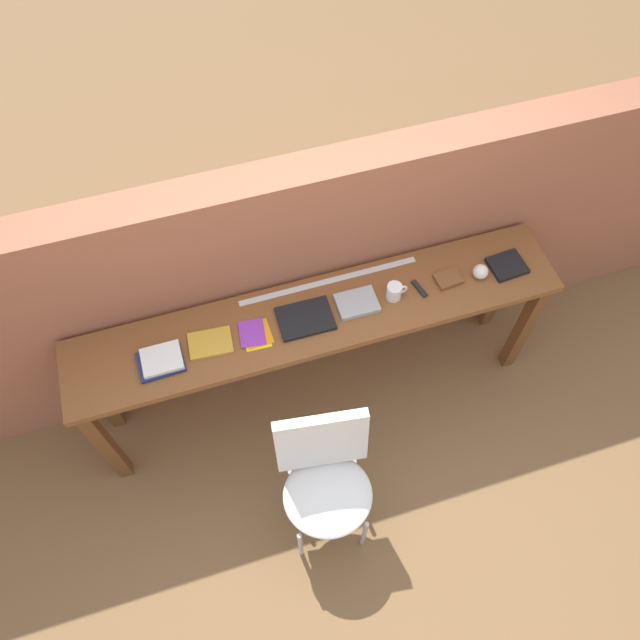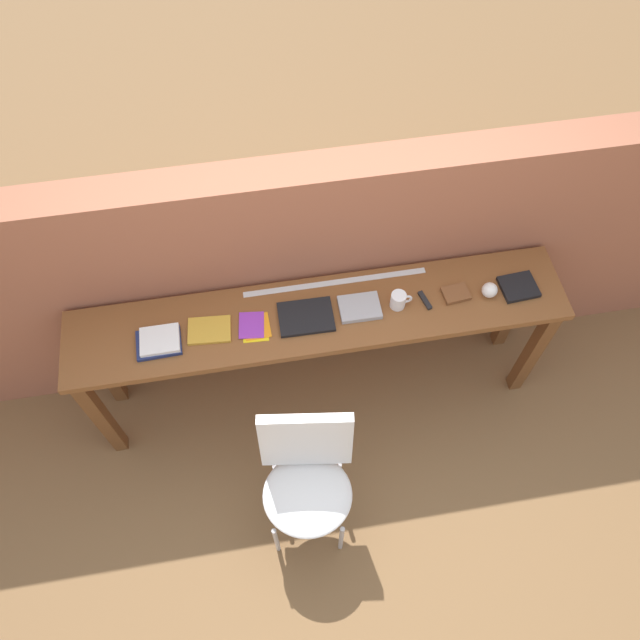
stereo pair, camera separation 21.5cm
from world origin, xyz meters
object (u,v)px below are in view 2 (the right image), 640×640
magazine_cycling (209,330)px  book_repair_rightmost (519,287)px  multitool_folded (425,300)px  leather_journal_brown (456,294)px  chair_white_moulded (307,476)px  book_open_centre (306,317)px  pamphlet_pile_colourful (255,327)px  sports_ball_small (490,290)px  mug (399,300)px  book_stack_leftmost (159,342)px

magazine_cycling → book_repair_rightmost: book_repair_rightmost is taller
multitool_folded → leather_journal_brown: (0.16, 0.01, 0.00)m
multitool_folded → chair_white_moulded: bearing=-136.4°
book_open_centre → pamphlet_pile_colourful: bearing=-176.6°
multitool_folded → sports_ball_small: 0.33m
magazine_cycling → pamphlet_pile_colourful: bearing=0.7°
magazine_cycling → book_repair_rightmost: bearing=4.2°
magazine_cycling → leather_journal_brown: size_ratio=1.59×
pamphlet_pile_colourful → mug: bearing=0.8°
pamphlet_pile_colourful → leather_journal_brown: 1.02m
chair_white_moulded → book_open_centre: (0.11, 0.67, 0.36)m
sports_ball_small → book_repair_rightmost: sports_ball_small is taller
leather_journal_brown → sports_ball_small: bearing=-13.6°
sports_ball_small → pamphlet_pile_colourful: bearing=179.9°
book_open_centre → sports_ball_small: size_ratio=3.43×
mug → book_repair_rightmost: 0.63m
magazine_cycling → sports_ball_small: 1.40m
sports_ball_small → book_stack_leftmost: bearing=-179.5°
magazine_cycling → book_repair_rightmost: size_ratio=1.16×
leather_journal_brown → chair_white_moulded: bearing=-147.1°
mug → multitool_folded: (0.14, 0.00, -0.04)m
book_open_centre → book_stack_leftmost: bearing=-176.8°
chair_white_moulded → leather_journal_brown: bearing=38.2°
multitool_folded → sports_ball_small: size_ratio=1.40×
chair_white_moulded → book_stack_leftmost: size_ratio=4.12×
pamphlet_pile_colourful → leather_journal_brown: (1.02, 0.02, 0.01)m
pamphlet_pile_colourful → chair_white_moulded: bearing=-77.3°
multitool_folded → leather_journal_brown: 0.16m
book_open_centre → multitool_folded: bearing=1.0°
book_stack_leftmost → book_repair_rightmost: book_stack_leftmost is taller
multitool_folded → sports_ball_small: sports_ball_small is taller
chair_white_moulded → book_repair_rightmost: (1.19, 0.67, 0.37)m
leather_journal_brown → book_open_centre: bearing=175.5°
pamphlet_pile_colourful → book_open_centre: (0.25, 0.01, 0.01)m
chair_white_moulded → pamphlet_pile_colourful: chair_white_moulded is taller
book_open_centre → book_repair_rightmost: size_ratio=1.50×
pamphlet_pile_colourful → book_repair_rightmost: size_ratio=1.00×
book_stack_leftmost → leather_journal_brown: (1.47, 0.04, -0.01)m
book_stack_leftmost → book_open_centre: book_stack_leftmost is taller
chair_white_moulded → magazine_cycling: 0.85m
mug → leather_journal_brown: (0.30, 0.01, -0.03)m
book_open_centre → book_repair_rightmost: book_repair_rightmost is taller
magazine_cycling → mug: bearing=4.1°
magazine_cycling → multitool_folded: size_ratio=1.88×
sports_ball_small → magazine_cycling: bearing=179.3°
book_open_centre → leather_journal_brown: size_ratio=2.07×
magazine_cycling → leather_journal_brown: 1.24m
sports_ball_small → multitool_folded: bearing=177.6°
magazine_cycling → leather_journal_brown: bearing=4.8°
chair_white_moulded → book_open_centre: book_open_centre is taller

